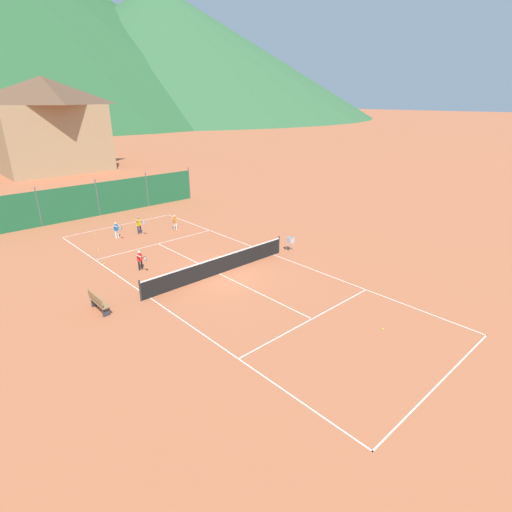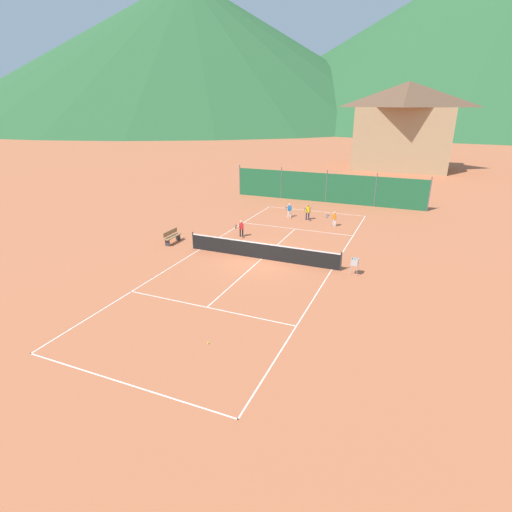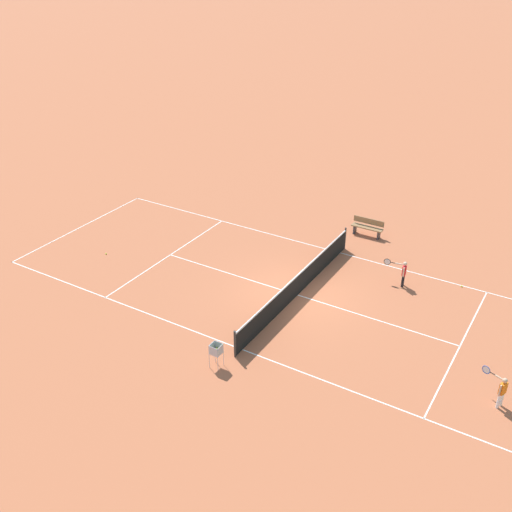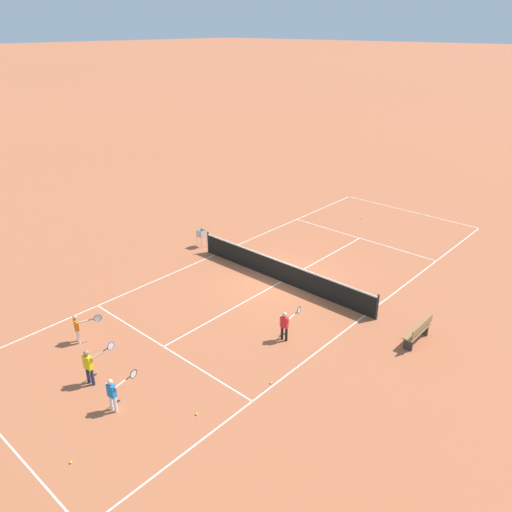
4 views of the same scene
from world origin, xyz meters
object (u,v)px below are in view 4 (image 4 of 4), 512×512
Objects in this scene: player_far_service at (286,323)px; courtside_bench at (418,331)px; tennis_net at (282,271)px; player_near_baseline at (90,364)px; tennis_ball_near_corner at (271,383)px; tennis_ball_by_net_left at (361,218)px; tennis_ball_service_box at (71,462)px; ball_hopper at (201,234)px; tennis_ball_mid_court at (196,414)px; player_far_baseline at (113,392)px; player_near_service at (78,326)px.

player_far_service is 0.75× the size of courtside_bench.
tennis_net is 7.46× the size of player_near_baseline.
courtside_bench reaches higher than tennis_ball_near_corner.
tennis_net is 6.75m from tennis_ball_near_corner.
tennis_ball_by_net_left is (1.33, -17.94, -0.69)m from player_near_baseline.
tennis_ball_service_box is 13.65m from ball_hopper.
courtside_bench is at bearing -126.67° from player_near_baseline.
courtside_bench reaches higher than tennis_ball_mid_court.
tennis_ball_mid_court is 8.10m from courtside_bench.
player_far_baseline is 11.63m from ball_hopper.
tennis_ball_by_net_left is 20.35m from tennis_ball_service_box.
player_far_service reaches higher than tennis_ball_service_box.
player_near_baseline is at bearing 119.15° from ball_hopper.
player_far_baseline is 16.68× the size of tennis_ball_service_box.
player_far_service is 16.95× the size of tennis_ball_mid_court.
player_near_service is 5.71m from tennis_ball_mid_court.
ball_hopper is at bearing 65.95° from tennis_ball_by_net_left.
player_near_baseline reaches higher than tennis_ball_mid_court.
tennis_ball_by_net_left is (2.86, -18.14, -0.61)m from player_far_baseline.
player_far_service is at bearing 156.62° from ball_hopper.
player_near_service is at bearing 2.74° from tennis_ball_mid_court.
player_near_service is 16.53× the size of tennis_ball_service_box.
tennis_ball_near_corner is at bearing 148.67° from ball_hopper.
player_far_baseline is (-1.54, 0.20, -0.07)m from player_near_baseline.
player_near_baseline is 18.63× the size of tennis_ball_by_net_left.
ball_hopper is (9.31, -5.66, 0.62)m from tennis_ball_near_corner.
player_near_service is at bearing 43.08° from player_far_service.
ball_hopper is at bearing -31.33° from tennis_ball_near_corner.
tennis_ball_near_corner is at bearing 65.11° from courtside_bench.
player_near_baseline is 1.38× the size of ball_hopper.
tennis_net is 10.31× the size of ball_hopper.
player_far_service is 16.95× the size of tennis_ball_service_box.
player_far_baseline is 16.68× the size of tennis_ball_near_corner.
player_far_service reaches higher than courtside_bench.
player_far_service is 4.57m from courtside_bench.
player_far_service is at bearing 39.55° from courtside_bench.
tennis_ball_by_net_left is at bearing -69.16° from tennis_ball_near_corner.
courtside_bench reaches higher than tennis_ball_service_box.
tennis_net reaches higher than tennis_ball_near_corner.
player_near_baseline reaches higher than tennis_ball_by_net_left.
tennis_net reaches higher than ball_hopper.
player_near_service is at bearing -22.14° from player_near_baseline.
player_far_baseline is 3.95m from player_near_service.
player_far_service is 4.66m from tennis_ball_mid_court.
tennis_ball_mid_court is at bearing -160.86° from player_near_baseline.
player_far_baseline is 1.24× the size of ball_hopper.
tennis_ball_mid_court is 0.07× the size of ball_hopper.
tennis_ball_mid_court and tennis_ball_near_corner have the same top height.
player_far_baseline is at bearing 98.96° from tennis_ball_by_net_left.
tennis_ball_service_box is at bearing 72.71° from tennis_ball_near_corner.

